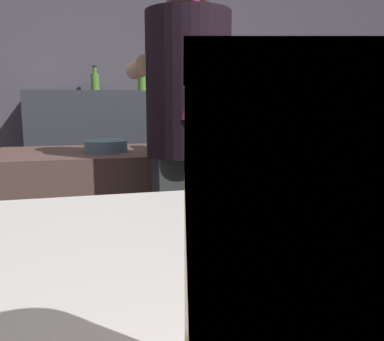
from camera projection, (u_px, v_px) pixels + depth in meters
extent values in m
cube|color=#4A4550|center=(115.00, 75.00, 3.34)|extent=(5.20, 0.10, 2.70)
cube|color=brown|center=(204.00, 228.00, 2.24)|extent=(2.10, 0.60, 0.90)
cube|color=#33363E|center=(95.00, 171.00, 3.15)|extent=(0.95, 0.36, 1.22)
cube|color=#303737|center=(188.00, 261.00, 1.76)|extent=(0.28, 0.20, 0.92)
cylinder|color=black|center=(188.00, 86.00, 1.63)|extent=(0.34, 0.34, 0.56)
cone|color=#8C1E4C|center=(195.00, 49.00, 1.52)|extent=(0.18, 0.18, 0.52)
cylinder|color=#D7AE8A|center=(140.00, 68.00, 1.73)|extent=(0.08, 0.32, 0.08)
cylinder|color=#D7AE8A|center=(216.00, 70.00, 1.82)|extent=(0.08, 0.32, 0.08)
cube|color=#915F3F|center=(280.00, 126.00, 2.36)|extent=(0.10, 0.08, 0.20)
cylinder|color=black|center=(277.00, 104.00, 2.33)|extent=(0.02, 0.02, 0.06)
cylinder|color=black|center=(281.00, 103.00, 2.34)|extent=(0.02, 0.02, 0.06)
cylinder|color=black|center=(285.00, 102.00, 2.34)|extent=(0.02, 0.02, 0.08)
cylinder|color=slate|center=(106.00, 146.00, 1.97)|extent=(0.20, 0.20, 0.06)
cube|color=silver|center=(221.00, 147.00, 2.14)|extent=(0.24, 0.04, 0.01)
cylinder|color=gold|center=(316.00, 307.00, 0.11)|extent=(0.07, 0.07, 0.12)
cylinder|color=white|center=(330.00, 60.00, 0.10)|extent=(0.07, 0.07, 0.01)
cylinder|color=#4E882E|center=(142.00, 80.00, 3.09)|extent=(0.06, 0.06, 0.17)
cylinder|color=#4E882E|center=(142.00, 64.00, 3.07)|extent=(0.03, 0.03, 0.07)
cylinder|color=black|center=(142.00, 59.00, 3.07)|extent=(0.03, 0.03, 0.01)
cylinder|color=#4D8632|center=(95.00, 82.00, 3.14)|extent=(0.06, 0.06, 0.13)
cylinder|color=#4D8632|center=(95.00, 71.00, 3.12)|extent=(0.03, 0.03, 0.05)
cylinder|color=black|center=(95.00, 66.00, 3.12)|extent=(0.03, 0.03, 0.01)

